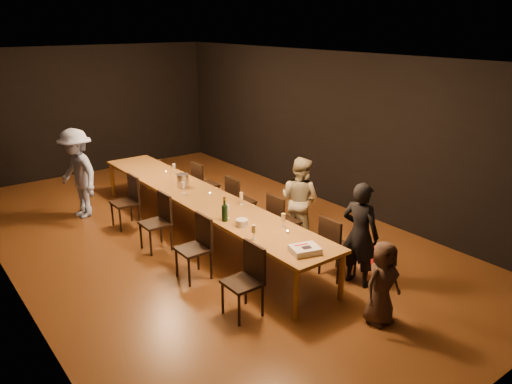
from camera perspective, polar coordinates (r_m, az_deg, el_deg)
ground at (r=8.72m, az=-6.25°, el=-5.03°), size 10.00×10.00×0.00m
room_shell at (r=8.10m, az=-6.77°, el=8.51°), size 6.04×10.04×3.02m
table at (r=8.46m, az=-6.42°, el=-0.68°), size 0.90×6.00×0.75m
chair_right_0 at (r=7.30m, az=9.39°, el=-6.14°), size 0.42×0.42×0.93m
chair_right_1 at (r=8.09m, az=3.25°, el=-3.32°), size 0.42×0.42×0.93m
chair_right_2 at (r=8.97m, az=-1.71°, el=-1.00°), size 0.42×0.42×0.93m
chair_right_3 at (r=9.92m, az=-5.75°, el=0.90°), size 0.42×0.42×0.93m
chair_left_0 at (r=6.29m, az=-1.57°, el=-10.23°), size 0.42×0.42×0.93m
chair_left_1 at (r=7.19m, az=-7.20°, el=-6.42°), size 0.42×0.42×0.93m
chair_left_2 at (r=8.17m, az=-11.47°, el=-3.46°), size 0.42×0.42×0.93m
chair_left_3 at (r=9.20m, az=-14.78°, el=-1.12°), size 0.42×0.42×0.93m
woman_birthday at (r=7.03m, az=11.80°, el=-4.76°), size 0.47×0.61×1.50m
woman_tan at (r=8.28m, az=5.03°, el=-0.88°), size 0.71×0.82×1.45m
man_blue at (r=9.83m, az=-19.71°, el=1.99°), size 0.78×1.17×1.69m
child at (r=6.31m, az=14.24°, el=-10.04°), size 0.54×0.37×1.07m
gift_bag_red at (r=7.93m, az=13.74°, el=-6.95°), size 0.24×0.14×0.28m
gift_bag_blue at (r=7.95m, az=12.31°, el=-6.79°), size 0.25×0.21×0.27m
birthday_cake at (r=6.38m, az=5.61°, el=-6.57°), size 0.42×0.37×0.08m
plate_stack at (r=7.14m, az=-1.62°, el=-3.53°), size 0.23×0.23×0.10m
champagne_bottle at (r=7.27m, az=-3.61°, el=-1.96°), size 0.11×0.11×0.37m
ice_bucket at (r=8.88m, az=-8.38°, el=1.31°), size 0.26×0.26×0.23m
wineglass_0 at (r=6.70m, az=-0.25°, el=-4.61°), size 0.06×0.06×0.21m
wineglass_1 at (r=7.09m, az=3.13°, el=-3.25°), size 0.06×0.06×0.21m
wineglass_2 at (r=7.40m, az=-3.27°, el=-2.26°), size 0.06×0.06×0.21m
wineglass_3 at (r=7.93m, az=-1.69°, el=-0.77°), size 0.06×0.06×0.21m
wineglass_4 at (r=8.52m, az=-8.30°, el=0.46°), size 0.06×0.06×0.21m
wineglass_5 at (r=9.64m, az=-9.35°, el=2.62°), size 0.06×0.06×0.21m
tealight_near at (r=6.94m, az=3.61°, el=-4.58°), size 0.05×0.05×0.03m
tealight_mid at (r=8.45m, az=-5.29°, el=-0.21°), size 0.05×0.05×0.03m
tealight_far at (r=9.77m, az=-10.26°, el=2.24°), size 0.05×0.05×0.03m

